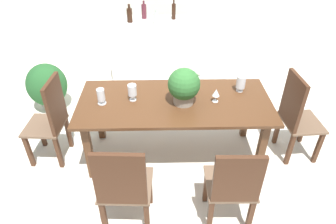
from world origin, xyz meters
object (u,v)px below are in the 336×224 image
object	(u,v)px
flower_centerpiece	(184,86)
crystal_vase_left	(132,91)
crystal_vase_center_near	(241,82)
chair_near_right	(233,186)
wine_bottle_tall	(144,11)
chair_head_end	(51,118)
wine_bottle_green	(156,19)
wine_bottle_clear	(130,15)
chair_near_left	(123,186)
wine_glass	(216,93)
crystal_vase_right	(101,96)
potted_plant_floor	(47,86)
dining_table	(175,108)
kitchen_counter	(169,49)
chair_foot_end	(296,114)
wine_bottle_dark	(174,11)

from	to	relation	value
flower_centerpiece	crystal_vase_left	distance (m)	0.55
crystal_vase_center_near	chair_near_right	bearing A→B (deg)	-103.25
crystal_vase_left	wine_bottle_tall	world-z (taller)	wine_bottle_tall
chair_head_end	wine_bottle_green	distance (m)	2.21
crystal_vase_center_near	wine_bottle_clear	xyz separation A→B (m)	(-1.35, 1.75, 0.19)
chair_near_left	wine_bottle_green	xyz separation A→B (m)	(0.25, 2.81, 0.48)
crystal_vase_center_near	wine_glass	world-z (taller)	crystal_vase_center_near
crystal_vase_left	crystal_vase_right	xyz separation A→B (m)	(-0.32, -0.06, -0.02)
wine_bottle_green	wine_bottle_tall	distance (m)	0.33
wine_bottle_green	potted_plant_floor	world-z (taller)	wine_bottle_green
dining_table	potted_plant_floor	xyz separation A→B (m)	(-1.74, 1.01, -0.29)
chair_near_left	kitchen_counter	xyz separation A→B (m)	(0.46, 2.94, -0.08)
chair_near_right	wine_bottle_clear	distance (m)	3.14
wine_bottle_tall	chair_near_left	bearing A→B (deg)	-91.22
crystal_vase_right	wine_bottle_green	bearing A→B (deg)	73.73
kitchen_counter	crystal_vase_right	bearing A→B (deg)	-110.61
crystal_vase_right	wine_glass	bearing A→B (deg)	0.68
chair_near_right	flower_centerpiece	world-z (taller)	flower_centerpiece
chair_near_right	crystal_vase_center_near	world-z (taller)	chair_near_right
chair_near_left	potted_plant_floor	world-z (taller)	chair_near_left
wine_bottle_clear	wine_bottle_green	size ratio (longest dim) A/B	1.25
flower_centerpiece	wine_bottle_clear	xyz separation A→B (m)	(-0.70, 1.98, 0.09)
chair_near_left	potted_plant_floor	size ratio (longest dim) A/B	1.45
chair_near_left	crystal_vase_right	world-z (taller)	chair_near_left
chair_foot_end	wine_glass	distance (m)	0.96
chair_near_left	wine_bottle_green	size ratio (longest dim) A/B	4.64
flower_centerpiece	wine_bottle_tall	xyz separation A→B (m)	(-0.49, 2.14, 0.09)
dining_table	crystal_vase_center_near	distance (m)	0.78
wine_glass	wine_bottle_clear	xyz separation A→B (m)	(-1.04, 1.96, 0.19)
wine_bottle_clear	wine_bottle_tall	bearing A→B (deg)	38.45
crystal_vase_right	wine_bottle_clear	distance (m)	1.99
crystal_vase_right	kitchen_counter	distance (m)	2.17
crystal_vase_left	potted_plant_floor	world-z (taller)	crystal_vase_left
wine_bottle_green	flower_centerpiece	bearing A→B (deg)	-80.64
crystal_vase_left	crystal_vase_center_near	world-z (taller)	crystal_vase_center_near
crystal_vase_left	wine_bottle_clear	world-z (taller)	wine_bottle_clear
wine_bottle_dark	chair_head_end	bearing A→B (deg)	-124.24
crystal_vase_left	crystal_vase_right	bearing A→B (deg)	-169.41
chair_foot_end	crystal_vase_center_near	bearing A→B (deg)	68.85
chair_near_right	wine_bottle_dark	world-z (taller)	wine_bottle_dark
wine_glass	wine_bottle_dark	size ratio (longest dim) A/B	0.49
flower_centerpiece	wine_bottle_dark	distance (m)	2.10
wine_glass	wine_bottle_dark	xyz separation A→B (m)	(-0.37, 2.08, 0.20)
crystal_vase_left	kitchen_counter	distance (m)	2.03
dining_table	crystal_vase_center_near	xyz separation A→B (m)	(0.73, 0.18, 0.21)
wine_bottle_dark	wine_bottle_tall	world-z (taller)	wine_bottle_dark
dining_table	chair_near_left	bearing A→B (deg)	-115.59
chair_head_end	dining_table	bearing A→B (deg)	94.50
wine_glass	chair_near_right	bearing A→B (deg)	-88.10
chair_head_end	wine_bottle_tall	xyz separation A→B (m)	(0.94, 2.12, 0.50)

